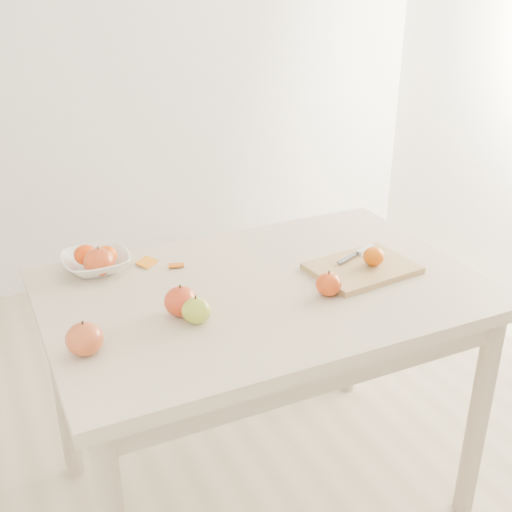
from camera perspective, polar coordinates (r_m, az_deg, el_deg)
name	(u,v)px	position (r m, az deg, el deg)	size (l,w,h in m)	color
ground	(262,488)	(2.24, 0.58, -19.92)	(3.50, 3.50, 0.00)	#C6B293
table	(263,316)	(1.84, 0.67, -5.38)	(1.20, 0.80, 0.75)	beige
cutting_board	(362,268)	(1.89, 9.42, -1.07)	(0.29, 0.21, 0.02)	tan
board_tangerine	(374,256)	(1.89, 10.42, -0.02)	(0.06, 0.06, 0.05)	orange
fruit_bowl	(96,262)	(1.93, -14.05, -0.55)	(0.20, 0.20, 0.05)	white
bowl_tangerine_near	(86,255)	(1.92, -14.91, 0.11)	(0.07, 0.07, 0.06)	#CE3E07
bowl_tangerine_far	(107,255)	(1.91, -13.15, 0.07)	(0.06, 0.06, 0.05)	#E05007
orange_peel_a	(147,264)	(1.94, -9.65, -0.68)	(0.06, 0.04, 0.00)	orange
orange_peel_b	(176,266)	(1.91, -7.10, -0.89)	(0.04, 0.04, 0.00)	#D5610F
paring_knife	(362,251)	(1.96, 9.44, 0.43)	(0.16, 0.08, 0.01)	silver
apple_green	(196,310)	(1.61, -5.34, -4.84)	(0.07, 0.07, 0.07)	#7E9E17
apple_red_a	(99,262)	(1.89, -13.76, -0.53)	(0.09, 0.09, 0.08)	maroon
apple_red_d	(85,339)	(1.53, -15.00, -7.13)	(0.09, 0.09, 0.08)	maroon
apple_red_e	(328,284)	(1.74, 6.46, -2.51)	(0.07, 0.07, 0.06)	#9B1C0C
apple_red_b	(181,301)	(1.64, -6.71, -4.02)	(0.09, 0.09, 0.08)	#8C0B04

